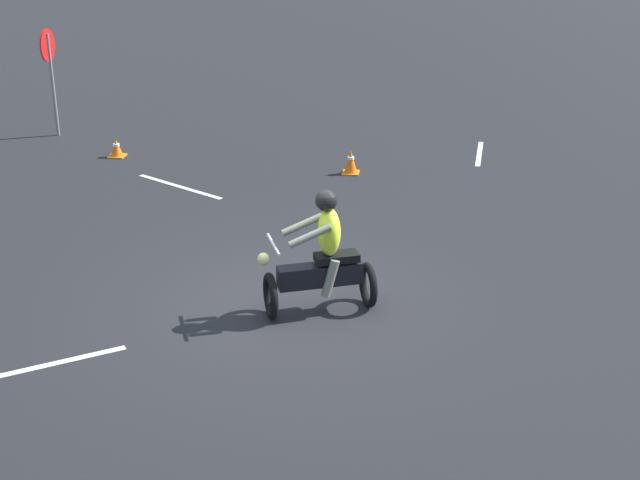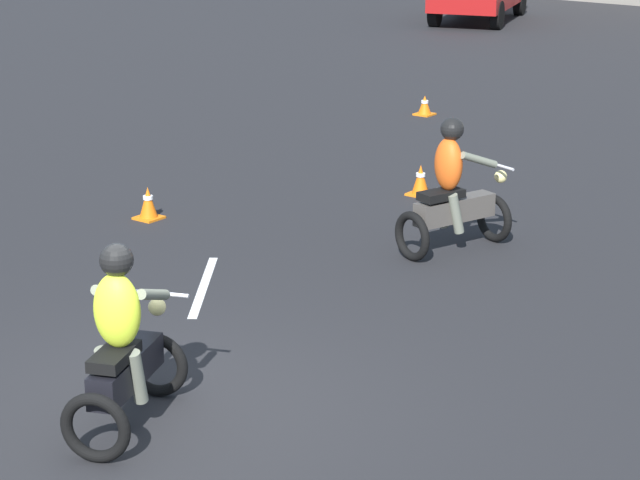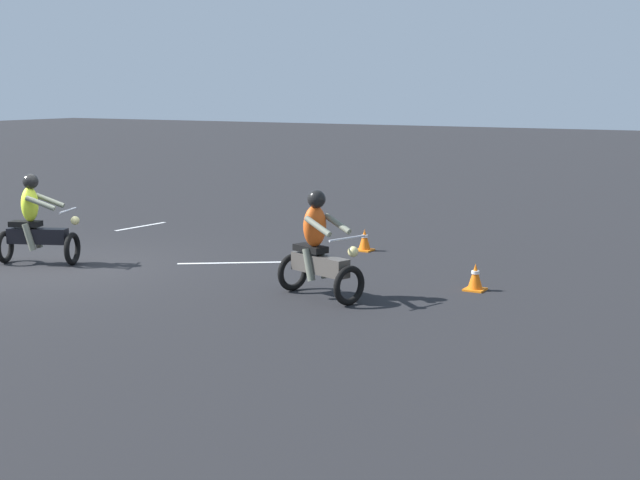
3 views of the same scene
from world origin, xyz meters
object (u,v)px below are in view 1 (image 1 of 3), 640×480
at_px(stop_sign, 49,60).
at_px(traffic_cone_far_left, 351,162).
at_px(motorcycle_rider_foreground, 323,260).
at_px(traffic_cone_near_left, 117,148).

height_order(stop_sign, traffic_cone_far_left, stop_sign).
relative_size(motorcycle_rider_foreground, traffic_cone_far_left, 3.65).
xyz_separation_m(motorcycle_rider_foreground, traffic_cone_far_left, (5.83, 0.23, -0.51)).
bearing_deg(traffic_cone_near_left, traffic_cone_far_left, -95.49).
bearing_deg(stop_sign, motorcycle_rider_foreground, -138.18).
xyz_separation_m(stop_sign, traffic_cone_far_left, (-1.84, -6.63, -1.42)).
distance_m(motorcycle_rider_foreground, traffic_cone_far_left, 5.85).
distance_m(traffic_cone_near_left, traffic_cone_far_left, 4.81).
bearing_deg(traffic_cone_far_left, stop_sign, 74.47).
height_order(motorcycle_rider_foreground, traffic_cone_far_left, motorcycle_rider_foreground).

